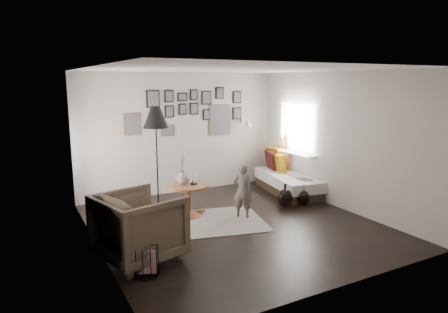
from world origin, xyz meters
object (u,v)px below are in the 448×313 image
demijohn_large (285,198)px  daybed (286,180)px  armchair (139,227)px  pedestal_table (188,202)px  floor_lamp (156,121)px  vase (183,176)px  demijohn_small (303,198)px  magazine_basket (146,261)px  child (243,191)px

demijohn_large → daybed: bearing=52.4°
armchair → demijohn_large: bearing=-88.6°
pedestal_table → floor_lamp: bearing=125.5°
vase → demijohn_small: (2.32, -0.51, -0.60)m
magazine_basket → demijohn_small: 3.83m
armchair → floor_lamp: floor_lamp is taller
floor_lamp → demijohn_small: (2.62, -1.02, -1.54)m
vase → demijohn_large: vase is taller
demijohn_large → child: 1.11m
floor_lamp → magazine_basket: bearing=-112.5°
pedestal_table → vase: vase is taller
vase → armchair: 1.84m
daybed → floor_lamp: floor_lamp is taller
daybed → demijohn_small: daybed is taller
demijohn_small → armchair: bearing=-166.5°
vase → child: vase is taller
demijohn_large → child: bearing=-172.0°
vase → child: bearing=-30.4°
pedestal_table → demijohn_large: 1.93m
armchair → child: child is taller
vase → child: (0.92, -0.54, -0.26)m
pedestal_table → magazine_basket: 2.27m
armchair → floor_lamp: size_ratio=0.52×
floor_lamp → demijohn_large: 2.88m
floor_lamp → magazine_basket: (-0.97, -2.35, -1.51)m
daybed → demijohn_large: bearing=-118.2°
floor_lamp → magazine_basket: floor_lamp is taller
demijohn_large → armchair: bearing=-163.1°
magazine_basket → demijohn_small: demijohn_small is taller
vase → demijohn_small: size_ratio=1.30×
demijohn_large → demijohn_small: size_ratio=1.10×
daybed → magazine_basket: bearing=-140.2°
armchair → demijohn_large: 3.33m
vase → floor_lamp: floor_lamp is taller
daybed → demijohn_large: daybed is taller
daybed → demijohn_small: size_ratio=4.76×
vase → floor_lamp: bearing=120.4°
floor_lamp → demijohn_small: bearing=-21.3°
demijohn_large → demijohn_small: 0.37m
pedestal_table → daybed: daybed is taller
daybed → magazine_basket: 4.50m
magazine_basket → demijohn_small: size_ratio=0.95×
pedestal_table → child: child is taller
armchair → child: 2.28m
demijohn_small → daybed: bearing=73.2°
daybed → demijohn_small: (-0.28, -0.94, -0.12)m
armchair → magazine_basket: bearing=156.4°
magazine_basket → demijohn_large: demijohn_large is taller
daybed → magazine_basket: (-3.88, -2.27, -0.09)m
child → demijohn_large: bearing=-126.1°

